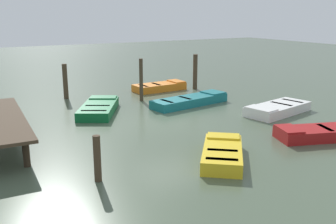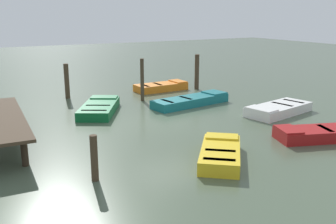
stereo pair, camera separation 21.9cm
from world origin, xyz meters
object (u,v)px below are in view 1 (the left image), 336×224
(rowboat_white, at_px, (278,109))
(rowboat_orange, at_px, (160,87))
(rowboat_red, at_px, (318,133))
(rowboat_yellow, at_px, (222,153))
(mooring_piling_center, at_px, (65,81))
(rowboat_teal, at_px, (190,101))
(mooring_piling_far_left, at_px, (141,80))
(mooring_piling_near_right, at_px, (195,72))
(mooring_piling_mid_right, at_px, (97,159))
(rowboat_green, at_px, (99,108))

(rowboat_white, xyz_separation_m, rowboat_orange, (7.17, 2.00, 0.00))
(rowboat_red, xyz_separation_m, rowboat_yellow, (0.09, 4.20, 0.00))
(rowboat_red, height_order, mooring_piling_center, mooring_piling_center)
(rowboat_teal, xyz_separation_m, mooring_piling_far_left, (1.98, 1.65, 0.85))
(rowboat_white, height_order, mooring_piling_near_right, mooring_piling_near_right)
(rowboat_red, relative_size, mooring_piling_mid_right, 2.53)
(rowboat_yellow, distance_m, mooring_piling_far_left, 8.64)
(rowboat_yellow, relative_size, mooring_piling_near_right, 1.38)
(rowboat_red, distance_m, rowboat_white, 3.55)
(mooring_piling_far_left, distance_m, mooring_piling_mid_right, 9.58)
(rowboat_red, distance_m, mooring_piling_near_right, 9.90)
(rowboat_red, bearing_deg, mooring_piling_mid_right, 15.47)
(rowboat_yellow, xyz_separation_m, mooring_piling_near_right, (9.68, -5.53, 0.79))
(mooring_piling_center, bearing_deg, rowboat_teal, -132.66)
(rowboat_white, bearing_deg, mooring_piling_near_right, -100.96)
(rowboat_teal, height_order, rowboat_green, same)
(rowboat_teal, relative_size, rowboat_yellow, 1.49)
(rowboat_orange, bearing_deg, mooring_piling_center, 171.52)
(rowboat_red, height_order, mooring_piling_far_left, mooring_piling_far_left)
(rowboat_orange, bearing_deg, mooring_piling_near_right, -21.49)
(rowboat_yellow, bearing_deg, rowboat_white, -20.91)
(rowboat_red, xyz_separation_m, rowboat_green, (7.38, 5.45, -0.00))
(rowboat_red, xyz_separation_m, mooring_piling_far_left, (8.57, 2.75, 0.85))
(rowboat_white, relative_size, mooring_piling_center, 1.94)
(rowboat_orange, bearing_deg, mooring_piling_mid_right, -129.05)
(rowboat_red, height_order, rowboat_teal, same)
(rowboat_white, distance_m, mooring_piling_near_right, 6.54)
(rowboat_teal, bearing_deg, mooring_piling_center, 128.98)
(rowboat_white, xyz_separation_m, mooring_piling_center, (7.72, 7.25, 0.69))
(rowboat_teal, bearing_deg, rowboat_white, -61.75)
(rowboat_red, bearing_deg, rowboat_white, -93.00)
(rowboat_red, relative_size, rowboat_orange, 1.05)
(mooring_piling_center, relative_size, mooring_piling_mid_right, 1.43)
(rowboat_orange, bearing_deg, rowboat_green, -149.83)
(rowboat_white, relative_size, mooring_piling_far_left, 1.64)
(rowboat_yellow, distance_m, rowboat_white, 6.41)
(mooring_piling_near_right, bearing_deg, rowboat_red, 172.25)
(rowboat_red, height_order, mooring_piling_near_right, mooring_piling_near_right)
(mooring_piling_mid_right, bearing_deg, mooring_piling_center, -11.32)
(rowboat_green, relative_size, mooring_piling_far_left, 1.64)
(rowboat_white, xyz_separation_m, mooring_piling_far_left, (5.28, 4.10, 0.85))
(rowboat_orange, bearing_deg, mooring_piling_far_left, -140.51)
(rowboat_teal, distance_m, rowboat_green, 4.43)
(rowboat_yellow, xyz_separation_m, rowboat_white, (3.19, -5.56, -0.00))
(rowboat_teal, bearing_deg, rowboat_red, -88.93)
(rowboat_orange, relative_size, mooring_piling_near_right, 1.50)
(rowboat_teal, bearing_deg, rowboat_green, 161.32)
(rowboat_green, relative_size, mooring_piling_mid_right, 2.78)
(rowboat_yellow, height_order, mooring_piling_far_left, mooring_piling_far_left)
(rowboat_green, bearing_deg, rowboat_teal, -70.09)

